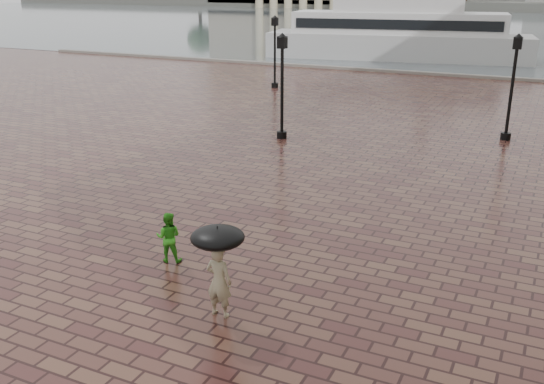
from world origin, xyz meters
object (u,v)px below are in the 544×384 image
Objects in this scene: ferry_near at (398,33)px; child_pedestrian at (169,237)px; adult_pedestrian at (219,282)px; street_lamps at (424,70)px.

child_pedestrian is at bearing -91.69° from ferry_near.
adult_pedestrian is 0.07× the size of ferry_near.
street_lamps is 20.19m from child_pedestrian.
street_lamps is 0.92× the size of ferry_near.
ferry_near is at bearing 107.49° from street_lamps.
street_lamps is at bearing -81.37° from ferry_near.
ferry_near reaches higher than street_lamps.
child_pedestrian is 43.44m from ferry_near.
child_pedestrian is at bearing -95.24° from street_lamps.
adult_pedestrian reaches higher than child_pedestrian.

